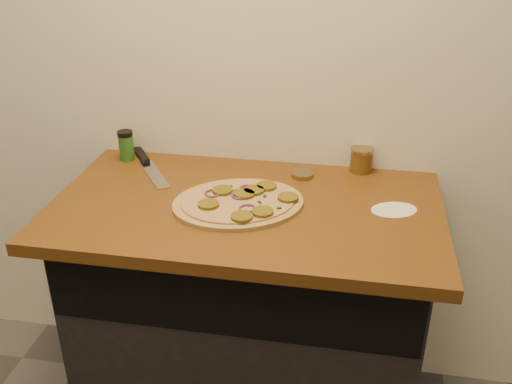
% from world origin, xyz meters
% --- Properties ---
extents(cabinet, '(1.10, 0.60, 0.86)m').
position_xyz_m(cabinet, '(0.00, 1.45, 0.43)').
color(cabinet, black).
rests_on(cabinet, ground).
extents(countertop, '(1.20, 0.70, 0.04)m').
position_xyz_m(countertop, '(0.00, 1.42, 0.88)').
color(countertop, brown).
rests_on(countertop, cabinet).
extents(pizza, '(0.52, 0.52, 0.03)m').
position_xyz_m(pizza, '(-0.02, 1.40, 0.91)').
color(pizza, tan).
rests_on(pizza, countertop).
extents(chefs_knife, '(0.23, 0.31, 0.02)m').
position_xyz_m(chefs_knife, '(-0.40, 1.63, 0.91)').
color(chefs_knife, '#B7BAC1').
rests_on(chefs_knife, countertop).
extents(mason_jar_lid, '(0.10, 0.10, 0.02)m').
position_xyz_m(mason_jar_lid, '(0.15, 1.64, 0.91)').
color(mason_jar_lid, '#8E7F52').
rests_on(mason_jar_lid, countertop).
extents(salsa_jar, '(0.08, 0.08, 0.09)m').
position_xyz_m(salsa_jar, '(0.34, 1.72, 0.94)').
color(salsa_jar, maroon).
rests_on(salsa_jar, countertop).
extents(spice_shaker, '(0.05, 0.05, 0.11)m').
position_xyz_m(spice_shaker, '(-0.49, 1.67, 0.95)').
color(spice_shaker, '#265D1D').
rests_on(spice_shaker, countertop).
extents(flour_spill, '(0.19, 0.19, 0.00)m').
position_xyz_m(flour_spill, '(0.45, 1.45, 0.90)').
color(flour_spill, white).
rests_on(flour_spill, countertop).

